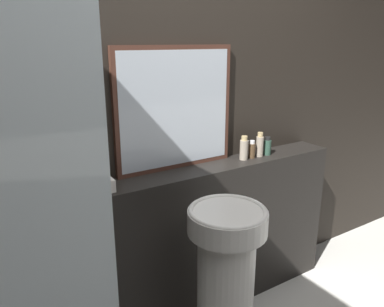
{
  "coord_description": "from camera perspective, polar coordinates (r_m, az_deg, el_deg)",
  "views": [
    {
      "loc": [
        -0.99,
        -0.6,
        1.69
      ],
      "look_at": [
        0.04,
        1.01,
        1.11
      ],
      "focal_mm": 35.0,
      "sensor_mm": 36.0,
      "label": 1
    }
  ],
  "objects": [
    {
      "name": "body_wash_bottle",
      "position": [
        2.49,
        11.41,
        1.06
      ],
      "size": [
        0.05,
        0.05,
        0.12
      ],
      "color": "#2D4C3D",
      "rests_on": "vanity_counter"
    },
    {
      "name": "pedestal_sink",
      "position": [
        2.02,
        5.14,
        -18.95
      ],
      "size": [
        0.39,
        0.39,
        0.92
      ],
      "color": "silver",
      "rests_on": "ground_plane"
    },
    {
      "name": "vanity_counter",
      "position": [
        2.32,
        -2.31,
        -14.41
      ],
      "size": [
        2.3,
        0.23,
        0.97
      ],
      "color": "black",
      "rests_on": "ground_plane"
    },
    {
      "name": "mirror",
      "position": [
        2.12,
        -2.51,
        6.78
      ],
      "size": [
        0.74,
        0.03,
        0.7
      ],
      "color": "#47281E",
      "rests_on": "vanity_counter"
    },
    {
      "name": "wall_back",
      "position": [
        2.15,
        -4.47,
        5.12
      ],
      "size": [
        8.0,
        0.06,
        2.5
      ],
      "color": "black",
      "rests_on": "ground_plane"
    },
    {
      "name": "lotion_bottle",
      "position": [
        2.44,
        10.29,
        1.24
      ],
      "size": [
        0.05,
        0.05,
        0.16
      ],
      "color": "gray",
      "rests_on": "vanity_counter"
    },
    {
      "name": "shampoo_bottle",
      "position": [
        2.36,
        7.93,
        0.72
      ],
      "size": [
        0.05,
        0.05,
        0.15
      ],
      "color": "gray",
      "rests_on": "vanity_counter"
    },
    {
      "name": "towel_stack",
      "position": [
        1.91,
        -15.67,
        -4.85
      ],
      "size": [
        0.24,
        0.15,
        0.06
      ],
      "color": "silver",
      "rests_on": "vanity_counter"
    },
    {
      "name": "conditioner_bottle",
      "position": [
        2.4,
        9.13,
        0.55
      ],
      "size": [
        0.04,
        0.04,
        0.11
      ],
      "color": "#4C3823",
      "rests_on": "vanity_counter"
    }
  ]
}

